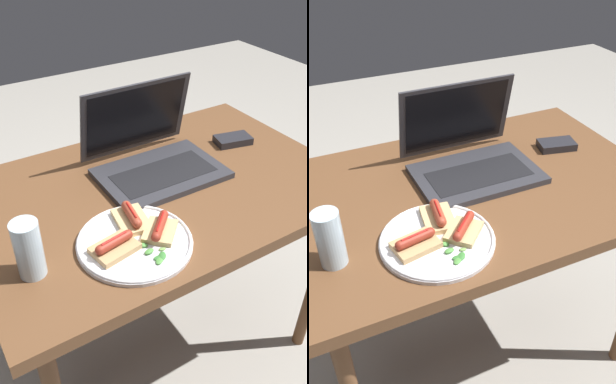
# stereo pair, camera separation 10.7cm
# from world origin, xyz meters

# --- Properties ---
(ground_plane) EXTENTS (6.00, 6.00, 0.00)m
(ground_plane) POSITION_xyz_m (0.00, 0.00, 0.00)
(ground_plane) COLOR #9E998E
(desk) EXTENTS (1.07, 0.70, 0.73)m
(desk) POSITION_xyz_m (0.00, 0.00, 0.65)
(desk) COLOR brown
(desk) RESTS_ON ground_plane
(laptop) EXTENTS (0.36, 0.30, 0.24)m
(laptop) POSITION_xyz_m (0.03, 0.08, 0.77)
(laptop) COLOR #2D2D33
(laptop) RESTS_ON desk
(plate) EXTENTS (0.28, 0.28, 0.02)m
(plate) POSITION_xyz_m (-0.19, -0.18, 0.74)
(plate) COLOR silver
(plate) RESTS_ON desk
(sausage_toast_left) EXTENTS (0.12, 0.09, 0.04)m
(sausage_toast_left) POSITION_xyz_m (-0.24, -0.19, 0.75)
(sausage_toast_left) COLOR tan
(sausage_toast_left) RESTS_ON plate
(sausage_toast_middle) EXTENTS (0.12, 0.12, 0.04)m
(sausage_toast_middle) POSITION_xyz_m (-0.12, -0.19, 0.75)
(sausage_toast_middle) COLOR tan
(sausage_toast_middle) RESTS_ON plate
(sausage_toast_right) EXTENTS (0.09, 0.12, 0.04)m
(sausage_toast_right) POSITION_xyz_m (-0.16, -0.12, 0.75)
(sausage_toast_right) COLOR tan
(sausage_toast_right) RESTS_ON plate
(salad_pile) EXTENTS (0.06, 0.09, 0.01)m
(salad_pile) POSITION_xyz_m (-0.17, -0.25, 0.74)
(salad_pile) COLOR #709E4C
(salad_pile) RESTS_ON plate
(drinking_glass) EXTENTS (0.06, 0.06, 0.14)m
(drinking_glass) POSITION_xyz_m (-0.42, -0.15, 0.80)
(drinking_glass) COLOR silver
(drinking_glass) RESTS_ON desk
(external_drive) EXTENTS (0.13, 0.09, 0.02)m
(external_drive) POSITION_xyz_m (0.34, 0.08, 0.74)
(external_drive) COLOR #232328
(external_drive) RESTS_ON desk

